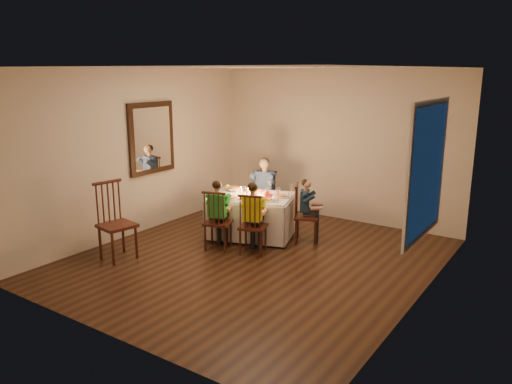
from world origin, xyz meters
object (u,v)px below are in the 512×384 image
Objects in this scene: chair_end at (306,241)px; serving_bowl at (234,189)px; child_yellow at (253,253)px; chair_near_left at (218,248)px; chair_extra at (119,258)px; chair_adult at (264,223)px; chair_near_right at (253,253)px; child_green at (218,248)px; dining_table at (252,207)px; child_teal at (306,241)px; adult at (264,223)px.

serving_bowl is at bearing 72.99° from chair_end.
chair_near_left is at bearing -5.10° from child_yellow.
chair_extra reaches higher than chair_end.
chair_near_right is (0.65, -1.28, 0.00)m from chair_adult.
chair_near_left is 1.00× the size of chair_near_right.
child_yellow is (1.43, 1.23, 0.00)m from chair_extra.
child_green is 4.34× the size of serving_bowl.
chair_near_left is at bearing -29.19° from chair_extra.
child_green is at bearing -114.67° from dining_table.
chair_extra is 1.11× the size of child_teal.
serving_bowl is at bearing -6.64° from chair_extra.
chair_near_left is 0.83× the size of chair_extra.
chair_near_left is 1.36m from chair_end.
serving_bowl reaches higher than chair_near_left.
dining_table is at bearing -87.55° from adult.
chair_extra is at bearing 114.31° from chair_end.
chair_adult is 1.12m from child_teal.
chair_near_right is 1.44m from adult.
child_teal reaches higher than chair_near_left.
child_teal is at bearing -151.69° from child_green.
child_yellow reaches higher than chair_near_right.
child_yellow is at bearing 131.10° from chair_end.
chair_end is 1.43m from serving_bowl.
chair_end is 0.87× the size of child_green.
child_green is (0.00, 0.00, 0.00)m from chair_near_left.
chair_near_right is at bearing -72.13° from dining_table.
child_green reaches higher than chair_near_left.
chair_near_left is 0.00m from child_green.
dining_table is at bearing -115.30° from child_green.
chair_near_left is 1.42m from adult.
child_teal reaches higher than chair_end.
dining_table is 0.46m from serving_bowl.
dining_table is 1.32× the size of adult.
chair_extra is 1.42m from child_green.
chair_end is at bearing -36.09° from chair_adult.
dining_table is 0.89m from child_yellow.
chair_end is at bearing -36.09° from adult.
child_yellow is (-0.39, -0.87, 0.00)m from chair_end.
chair_extra is at bearing -121.88° from adult.
child_teal is (1.82, 2.10, 0.00)m from chair_extra.
serving_bowl is at bearing 72.99° from child_teal.
chair_extra is 1.04× the size of child_yellow.
child_green is (0.90, 1.10, 0.00)m from chair_extra.
chair_near_left is at bearing 112.65° from child_teal.
chair_end is 1.36m from child_green.
chair_adult and chair_near_left have the same top height.
chair_adult is 1.42m from chair_near_left.
child_yellow is 4.40× the size of serving_bowl.
serving_bowl is (-1.24, -0.17, 0.69)m from chair_end.
chair_near_right is 1.89m from chair_extra.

